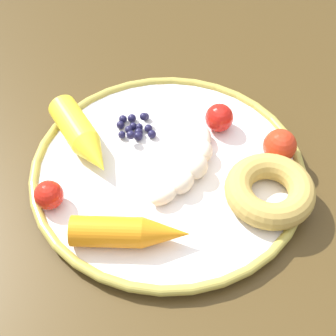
{
  "coord_description": "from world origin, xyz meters",
  "views": [
    {
      "loc": [
        0.37,
        0.06,
        1.23
      ],
      "look_at": [
        -0.02,
        0.04,
        0.75
      ],
      "focal_mm": 52.84,
      "sensor_mm": 36.0,
      "label": 1
    }
  ],
  "objects_px": {
    "blueberry_pile": "(136,127)",
    "donut": "(270,190)",
    "plate": "(168,169)",
    "carrot_orange": "(130,232)",
    "tomato_mid": "(280,146)",
    "tomato_far": "(219,118)",
    "tomato_near": "(49,195)",
    "dining_table": "(137,227)",
    "banana": "(191,166)",
    "carrot_yellow": "(82,137)"
  },
  "relations": [
    {
      "from": "plate",
      "to": "banana",
      "type": "relative_size",
      "value": 2.59
    },
    {
      "from": "blueberry_pile",
      "to": "tomato_far",
      "type": "distance_m",
      "value": 0.11
    },
    {
      "from": "dining_table",
      "to": "tomato_near",
      "type": "bearing_deg",
      "value": -68.58
    },
    {
      "from": "plate",
      "to": "carrot_orange",
      "type": "xyz_separation_m",
      "value": [
        0.11,
        -0.04,
        0.02
      ]
    },
    {
      "from": "blueberry_pile",
      "to": "tomato_near",
      "type": "height_order",
      "value": "tomato_near"
    },
    {
      "from": "plate",
      "to": "banana",
      "type": "bearing_deg",
      "value": 77.6
    },
    {
      "from": "plate",
      "to": "tomato_mid",
      "type": "xyz_separation_m",
      "value": [
        -0.03,
        0.14,
        0.02
      ]
    },
    {
      "from": "dining_table",
      "to": "tomato_mid",
      "type": "relative_size",
      "value": 24.51
    },
    {
      "from": "blueberry_pile",
      "to": "tomato_mid",
      "type": "xyz_separation_m",
      "value": [
        0.04,
        0.18,
        0.01
      ]
    },
    {
      "from": "tomato_mid",
      "to": "carrot_orange",
      "type": "bearing_deg",
      "value": -52.72
    },
    {
      "from": "banana",
      "to": "donut",
      "type": "bearing_deg",
      "value": 68.78
    },
    {
      "from": "tomato_far",
      "to": "tomato_near",
      "type": "bearing_deg",
      "value": -55.9
    },
    {
      "from": "plate",
      "to": "tomato_far",
      "type": "xyz_separation_m",
      "value": [
        -0.07,
        0.06,
        0.02
      ]
    },
    {
      "from": "blueberry_pile",
      "to": "tomato_mid",
      "type": "height_order",
      "value": "tomato_mid"
    },
    {
      "from": "blueberry_pile",
      "to": "tomato_near",
      "type": "bearing_deg",
      "value": -35.72
    },
    {
      "from": "dining_table",
      "to": "plate",
      "type": "height_order",
      "value": "plate"
    },
    {
      "from": "carrot_yellow",
      "to": "tomato_near",
      "type": "bearing_deg",
      "value": -14.78
    },
    {
      "from": "dining_table",
      "to": "carrot_orange",
      "type": "relative_size",
      "value": 7.89
    },
    {
      "from": "tomato_mid",
      "to": "tomato_far",
      "type": "xyz_separation_m",
      "value": [
        -0.05,
        -0.07,
        -0.0
      ]
    },
    {
      "from": "carrot_orange",
      "to": "tomato_near",
      "type": "xyz_separation_m",
      "value": [
        -0.05,
        -0.1,
        0.0
      ]
    },
    {
      "from": "plate",
      "to": "carrot_orange",
      "type": "height_order",
      "value": "carrot_orange"
    },
    {
      "from": "donut",
      "to": "tomato_near",
      "type": "xyz_separation_m",
      "value": [
        0.02,
        -0.26,
        0.0
      ]
    },
    {
      "from": "carrot_orange",
      "to": "blueberry_pile",
      "type": "height_order",
      "value": "carrot_orange"
    },
    {
      "from": "plate",
      "to": "dining_table",
      "type": "bearing_deg",
      "value": -59.43
    },
    {
      "from": "tomato_near",
      "to": "tomato_mid",
      "type": "xyz_separation_m",
      "value": [
        -0.09,
        0.27,
        0.0
      ]
    },
    {
      "from": "dining_table",
      "to": "tomato_far",
      "type": "relative_size",
      "value": 27.57
    },
    {
      "from": "carrot_orange",
      "to": "tomato_far",
      "type": "distance_m",
      "value": 0.21
    },
    {
      "from": "banana",
      "to": "tomato_near",
      "type": "xyz_separation_m",
      "value": [
        0.06,
        -0.16,
        0.0
      ]
    },
    {
      "from": "carrot_yellow",
      "to": "donut",
      "type": "bearing_deg",
      "value": 72.58
    },
    {
      "from": "carrot_orange",
      "to": "blueberry_pile",
      "type": "bearing_deg",
      "value": -176.66
    },
    {
      "from": "dining_table",
      "to": "banana",
      "type": "height_order",
      "value": "banana"
    },
    {
      "from": "blueberry_pile",
      "to": "plate",
      "type": "bearing_deg",
      "value": 36.19
    },
    {
      "from": "plate",
      "to": "carrot_yellow",
      "type": "relative_size",
      "value": 2.66
    },
    {
      "from": "carrot_orange",
      "to": "tomato_far",
      "type": "relative_size",
      "value": 3.49
    },
    {
      "from": "blueberry_pile",
      "to": "donut",
      "type": "bearing_deg",
      "value": 57.85
    },
    {
      "from": "plate",
      "to": "carrot_yellow",
      "type": "distance_m",
      "value": 0.12
    },
    {
      "from": "banana",
      "to": "carrot_yellow",
      "type": "relative_size",
      "value": 1.03
    },
    {
      "from": "dining_table",
      "to": "plate",
      "type": "bearing_deg",
      "value": 120.57
    },
    {
      "from": "dining_table",
      "to": "blueberry_pile",
      "type": "bearing_deg",
      "value": -176.93
    },
    {
      "from": "plate",
      "to": "blueberry_pile",
      "type": "distance_m",
      "value": 0.08
    },
    {
      "from": "tomato_far",
      "to": "carrot_yellow",
      "type": "bearing_deg",
      "value": -76.19
    },
    {
      "from": "carrot_orange",
      "to": "carrot_yellow",
      "type": "distance_m",
      "value": 0.16
    },
    {
      "from": "tomato_far",
      "to": "plate",
      "type": "bearing_deg",
      "value": -41.02
    },
    {
      "from": "blueberry_pile",
      "to": "tomato_near",
      "type": "distance_m",
      "value": 0.15
    },
    {
      "from": "carrot_orange",
      "to": "tomato_near",
      "type": "distance_m",
      "value": 0.11
    },
    {
      "from": "banana",
      "to": "tomato_far",
      "type": "distance_m",
      "value": 0.09
    },
    {
      "from": "blueberry_pile",
      "to": "tomato_mid",
      "type": "distance_m",
      "value": 0.19
    },
    {
      "from": "dining_table",
      "to": "plate",
      "type": "xyz_separation_m",
      "value": [
        -0.02,
        0.04,
        0.1
      ]
    },
    {
      "from": "donut",
      "to": "tomato_far",
      "type": "bearing_deg",
      "value": -153.88
    },
    {
      "from": "dining_table",
      "to": "carrot_yellow",
      "type": "distance_m",
      "value": 0.15
    }
  ]
}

